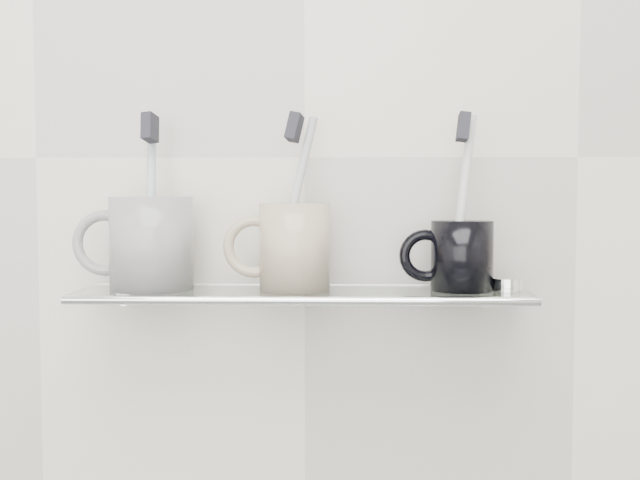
{
  "coord_description": "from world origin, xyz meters",
  "views": [
    {
      "loc": [
        0.04,
        0.15,
        1.21
      ],
      "look_at": [
        0.02,
        1.04,
        1.16
      ],
      "focal_mm": 45.0,
      "sensor_mm": 36.0,
      "label": 1
    }
  ],
  "objects_px": {
    "mug_left": "(151,243)",
    "shelf_glass": "(302,294)",
    "mug_right": "(462,256)",
    "mug_center": "(295,247)"
  },
  "relations": [
    {
      "from": "shelf_glass",
      "to": "mug_center",
      "type": "distance_m",
      "value": 0.05
    },
    {
      "from": "mug_right",
      "to": "mug_left",
      "type": "bearing_deg",
      "value": 179.84
    },
    {
      "from": "mug_left",
      "to": "mug_right",
      "type": "xyz_separation_m",
      "value": [
        0.35,
        0.0,
        -0.01
      ]
    },
    {
      "from": "mug_left",
      "to": "mug_center",
      "type": "height_order",
      "value": "mug_left"
    },
    {
      "from": "shelf_glass",
      "to": "mug_right",
      "type": "distance_m",
      "value": 0.18
    },
    {
      "from": "mug_left",
      "to": "shelf_glass",
      "type": "bearing_deg",
      "value": 19.43
    },
    {
      "from": "mug_left",
      "to": "mug_right",
      "type": "distance_m",
      "value": 0.35
    },
    {
      "from": "shelf_glass",
      "to": "mug_right",
      "type": "relative_size",
      "value": 6.46
    },
    {
      "from": "mug_left",
      "to": "mug_center",
      "type": "bearing_deg",
      "value": 21.11
    },
    {
      "from": "mug_left",
      "to": "mug_right",
      "type": "bearing_deg",
      "value": 21.11
    }
  ]
}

